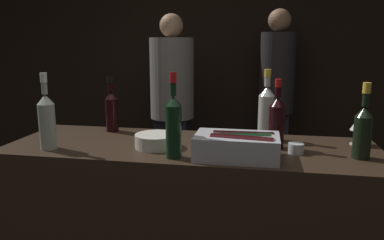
# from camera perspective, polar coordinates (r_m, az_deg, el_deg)

# --- Properties ---
(wall_back_chalkboard) EXTENTS (6.40, 0.06, 2.80)m
(wall_back_chalkboard) POSITION_cam_1_polar(r_m,az_deg,el_deg) (4.05, 6.05, 10.59)
(wall_back_chalkboard) COLOR black
(wall_back_chalkboard) RESTS_ON ground_plane
(bar_counter) EXTENTS (1.80, 0.61, 0.98)m
(bar_counter) POSITION_cam_1_polar(r_m,az_deg,el_deg) (2.03, -0.17, -17.37)
(bar_counter) COLOR #2D2116
(bar_counter) RESTS_ON ground_plane
(ice_bin_with_bottles) EXTENTS (0.36, 0.22, 0.11)m
(ice_bin_with_bottles) POSITION_cam_1_polar(r_m,az_deg,el_deg) (1.63, 7.07, -3.79)
(ice_bin_with_bottles) COLOR #B7BABF
(ice_bin_with_bottles) RESTS_ON bar_counter
(bowl_white) EXTENTS (0.20, 0.20, 0.06)m
(bowl_white) POSITION_cam_1_polar(r_m,az_deg,el_deg) (1.80, -5.54, -3.10)
(bowl_white) COLOR silver
(bowl_white) RESTS_ON bar_counter
(wine_glass) EXTENTS (0.09, 0.09, 0.15)m
(wine_glass) POSITION_cam_1_polar(r_m,az_deg,el_deg) (1.99, 24.25, -0.46)
(wine_glass) COLOR silver
(wine_glass) RESTS_ON bar_counter
(candle_votive) EXTENTS (0.07, 0.07, 0.05)m
(candle_votive) POSITION_cam_1_polar(r_m,az_deg,el_deg) (1.77, 15.57, -4.15)
(candle_votive) COLOR silver
(candle_votive) RESTS_ON bar_counter
(red_wine_bottle_tall) EXTENTS (0.07, 0.07, 0.33)m
(red_wine_bottle_tall) POSITION_cam_1_polar(r_m,az_deg,el_deg) (1.81, 12.79, -0.02)
(red_wine_bottle_tall) COLOR black
(red_wine_bottle_tall) RESTS_ON bar_counter
(red_wine_bottle_burgundy) EXTENTS (0.07, 0.07, 0.37)m
(red_wine_bottle_burgundy) POSITION_cam_1_polar(r_m,az_deg,el_deg) (1.61, -2.83, -0.61)
(red_wine_bottle_burgundy) COLOR black
(red_wine_bottle_burgundy) RESTS_ON bar_counter
(champagne_bottle) EXTENTS (0.08, 0.08, 0.33)m
(champagne_bottle) POSITION_cam_1_polar(r_m,az_deg,el_deg) (1.76, 24.61, -1.23)
(champagne_bottle) COLOR black
(champagne_bottle) RESTS_ON bar_counter
(white_wine_bottle) EXTENTS (0.08, 0.08, 0.36)m
(white_wine_bottle) POSITION_cam_1_polar(r_m,az_deg,el_deg) (1.87, -21.24, 0.11)
(white_wine_bottle) COLOR #9EA899
(white_wine_bottle) RESTS_ON bar_counter
(rose_wine_bottle) EXTENTS (0.08, 0.08, 0.36)m
(rose_wine_bottle) POSITION_cam_1_polar(r_m,az_deg,el_deg) (1.96, 11.25, 1.39)
(rose_wine_bottle) COLOR #B2B7AD
(rose_wine_bottle) RESTS_ON bar_counter
(red_wine_bottle_black_foil) EXTENTS (0.07, 0.07, 0.31)m
(red_wine_bottle_black_foil) POSITION_cam_1_polar(r_m,az_deg,el_deg) (2.15, -12.15, 1.77)
(red_wine_bottle_black_foil) COLOR black
(red_wine_bottle_black_foil) RESTS_ON bar_counter
(person_in_hoodie) EXTENTS (0.40, 0.40, 1.73)m
(person_in_hoodie) POSITION_cam_1_polar(r_m,az_deg,el_deg) (3.46, -3.04, 3.07)
(person_in_hoodie) COLOR black
(person_in_hoodie) RESTS_ON ground_plane
(person_blond_tee) EXTENTS (0.33, 0.33, 1.78)m
(person_blond_tee) POSITION_cam_1_polar(r_m,az_deg,el_deg) (3.65, 12.72, 4.02)
(person_blond_tee) COLOR black
(person_blond_tee) RESTS_ON ground_plane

